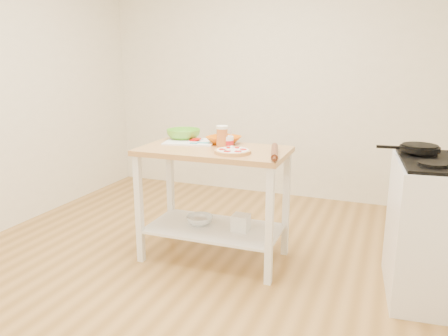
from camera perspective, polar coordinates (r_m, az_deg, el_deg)
room_shell at (r=2.93m, az=-5.38°, el=9.88°), size 4.04×4.54×2.74m
prep_island at (r=3.38m, az=-1.34°, el=-1.63°), size 1.14×0.63×0.90m
gas_stove at (r=3.22m, az=26.69°, el=-7.24°), size 0.71×0.80×1.11m
skillet at (r=3.22m, az=24.08°, el=2.34°), size 0.41×0.26×0.03m
pizza at (r=3.14m, az=1.15°, el=2.22°), size 0.26×0.26×0.04m
cutting_board at (r=3.57m, az=-4.43°, el=3.48°), size 0.45×0.38×0.04m
spatula at (r=3.45m, az=-3.31°, el=3.29°), size 0.15×0.08×0.01m
knife at (r=3.67m, az=-5.33°, el=3.90°), size 0.27×0.07×0.01m
orange_bowl at (r=3.49m, az=-0.03°, el=3.67°), size 0.31×0.31×0.06m
green_bowl at (r=3.69m, az=-5.31°, el=4.39°), size 0.33×0.33×0.09m
beer_pint at (r=3.28m, az=-0.25°, el=4.02°), size 0.09×0.09×0.18m
yogurt_tub at (r=3.29m, az=0.56°, el=3.35°), size 0.08×0.08×0.17m
rolling_pin at (r=3.10m, az=6.62°, el=2.10°), size 0.15×0.41×0.05m
shelf_glass_bowl at (r=3.56m, az=-3.20°, el=-6.80°), size 0.29×0.29×0.07m
shelf_bin at (r=3.42m, az=2.20°, el=-7.15°), size 0.13×0.13×0.13m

